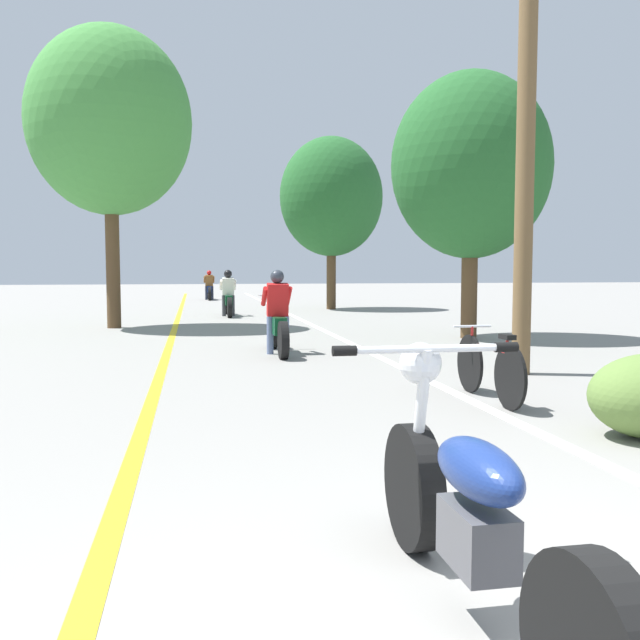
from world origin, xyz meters
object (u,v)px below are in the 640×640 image
object	(u,v)px
roadside_tree_right_far	(331,197)
bicycle_parked	(489,367)
roadside_tree_right_near	(471,166)
motorcycle_rider_lead	(278,322)
roadside_tree_left	(110,122)
motorcycle_rider_mid	(228,298)
utility_pole	(526,115)
motorcycle_foreground	(472,515)
motorcycle_rider_far	(209,289)

from	to	relation	value
roadside_tree_right_far	bicycle_parked	world-z (taller)	roadside_tree_right_far
roadside_tree_right_near	motorcycle_rider_lead	size ratio (longest dim) A/B	2.62
roadside_tree_left	motorcycle_rider_lead	distance (m)	7.65
roadside_tree_left	motorcycle_rider_lead	xyz separation A→B (m)	(3.20, -5.50, -4.24)
roadside_tree_right_far	motorcycle_rider_lead	size ratio (longest dim) A/B	2.91
motorcycle_rider_mid	bicycle_parked	bearing A→B (deg)	-81.26
roadside_tree_right_near	roadside_tree_left	world-z (taller)	roadside_tree_left
utility_pole	motorcycle_foreground	size ratio (longest dim) A/B	3.02
utility_pole	roadside_tree_right_near	xyz separation A→B (m)	(1.18, 4.51, 0.04)
roadside_tree_right_far	motorcycle_rider_lead	xyz separation A→B (m)	(-3.29, -11.77, -3.30)
roadside_tree_right_far	motorcycle_rider_mid	distance (m)	5.63
roadside_tree_right_far	motorcycle_foreground	bearing A→B (deg)	-99.98
roadside_tree_right_near	motorcycle_foreground	world-z (taller)	roadside_tree_right_near
roadside_tree_right_far	motorcycle_rider_far	world-z (taller)	roadside_tree_right_far
roadside_tree_right_far	roadside_tree_left	xyz separation A→B (m)	(-6.49, -6.27, 0.95)
motorcycle_rider_lead	motorcycle_rider_mid	bearing A→B (deg)	92.25
roadside_tree_left	motorcycle_rider_far	bearing A→B (deg)	79.85
motorcycle_rider_lead	motorcycle_rider_far	distance (m)	19.64
roadside_tree_right_near	roadside_tree_right_far	xyz separation A→B (m)	(-0.79, 9.99, 0.41)
utility_pole	bicycle_parked	distance (m)	3.63
roadside_tree_right_near	motorcycle_foreground	size ratio (longest dim) A/B	2.42
motorcycle_rider_lead	motorcycle_rider_far	size ratio (longest dim) A/B	0.99
motorcycle_rider_far	roadside_tree_right_near	bearing A→B (deg)	-75.10
roadside_tree_right_near	roadside_tree_right_far	bearing A→B (deg)	94.50
utility_pole	motorcycle_rider_lead	xyz separation A→B (m)	(-2.91, 2.73, -2.84)
roadside_tree_left	motorcycle_foreground	size ratio (longest dim) A/B	3.19
motorcycle_rider_mid	utility_pole	bearing A→B (deg)	-74.51
utility_pole	motorcycle_rider_far	world-z (taller)	utility_pole
roadside_tree_right_near	utility_pole	bearing A→B (deg)	-104.60
utility_pole	motorcycle_rider_mid	size ratio (longest dim) A/B	3.07
motorcycle_rider_lead	roadside_tree_left	bearing A→B (deg)	120.17
bicycle_parked	motorcycle_rider_far	bearing A→B (deg)	95.65
utility_pole	roadside_tree_right_far	world-z (taller)	utility_pole
roadside_tree_right_near	bicycle_parked	bearing A→B (deg)	-111.13
motorcycle_foreground	motorcycle_rider_far	bearing A→B (deg)	90.79
roadside_tree_right_far	motorcycle_rider_far	xyz separation A→B (m)	(-3.96, 7.86, -3.32)
bicycle_parked	motorcycle_foreground	bearing A→B (deg)	-115.39
roadside_tree_left	motorcycle_rider_far	world-z (taller)	roadside_tree_left
roadside_tree_left	bicycle_parked	size ratio (longest dim) A/B	4.21
roadside_tree_right_far	motorcycle_rider_lead	bearing A→B (deg)	-105.63
roadside_tree_right_far	motorcycle_rider_mid	size ratio (longest dim) A/B	2.75
motorcycle_foreground	motorcycle_rider_mid	distance (m)	17.58
roadside_tree_right_near	motorcycle_rider_far	world-z (taller)	roadside_tree_right_near
roadside_tree_right_near	roadside_tree_left	xyz separation A→B (m)	(-7.28, 3.72, 1.35)
utility_pole	roadside_tree_right_far	size ratio (longest dim) A/B	1.12
roadside_tree_right_near	motorcycle_rider_far	size ratio (longest dim) A/B	2.60
utility_pole	bicycle_parked	world-z (taller)	utility_pole
motorcycle_rider_mid	bicycle_parked	xyz separation A→B (m)	(2.06, -13.39, -0.16)
roadside_tree_right_near	motorcycle_rider_lead	bearing A→B (deg)	-156.42
roadside_tree_right_far	bicycle_parked	distance (m)	16.58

